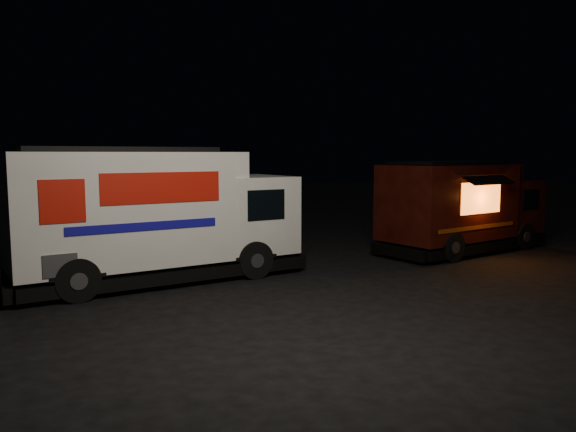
% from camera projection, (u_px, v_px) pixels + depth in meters
% --- Properties ---
extents(ground, '(80.00, 80.00, 0.00)m').
position_uv_depth(ground, '(306.00, 291.00, 11.61)').
color(ground, black).
rests_on(ground, ground).
extents(white_truck, '(6.89, 3.69, 2.97)m').
position_uv_depth(white_truck, '(159.00, 214.00, 12.48)').
color(white_truck, white).
rests_on(white_truck, ground).
extents(red_truck, '(5.99, 3.64, 2.62)m').
position_uv_depth(red_truck, '(464.00, 206.00, 16.30)').
color(red_truck, '#3D110B').
rests_on(red_truck, ground).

